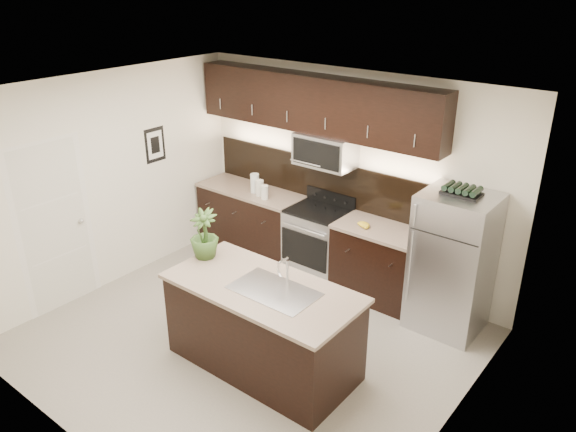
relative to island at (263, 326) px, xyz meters
The scene contains 12 objects.
ground 0.67m from the island, 153.72° to the left, with size 4.50×4.50×0.00m, color gray.
room_walls 1.35m from the island, 162.22° to the left, with size 4.52×4.02×2.71m.
counter_run 2.09m from the island, 114.79° to the left, with size 3.51×0.65×0.94m.
upper_fixtures 2.77m from the island, 112.58° to the left, with size 3.49×0.40×1.66m.
island is the anchor object (origin of this frame).
sink_faucet 0.51m from the island, ahead, with size 0.84×0.50×0.28m.
refrigerator 2.21m from the island, 57.43° to the left, with size 0.78×0.70×1.61m, color #B2B2B7.
wine_rack 2.48m from the island, 57.43° to the left, with size 0.40×0.25×0.10m.
plant 1.15m from the island, behind, with size 0.30×0.30×0.54m, color #304E1F.
canisters 2.49m from the island, 131.80° to the left, with size 0.38×0.22×0.26m.
french_press 2.07m from the island, 67.93° to the left, with size 0.09×0.09×0.26m.
bananas 1.88m from the island, 89.22° to the left, with size 0.18×0.14×0.06m, color gold.
Camera 1 is at (3.54, -3.76, 3.76)m, focal length 35.00 mm.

